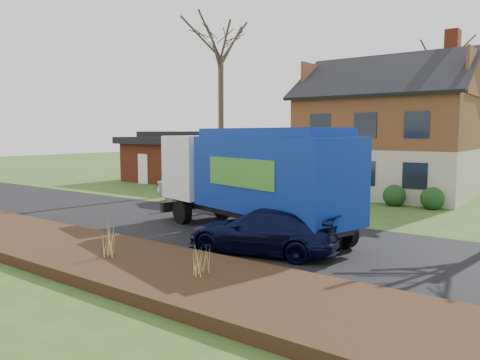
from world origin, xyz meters
The scene contains 12 objects.
ground centered at (0.00, 0.00, 0.00)m, with size 120.00×120.00×0.00m, color #2D501A.
road centered at (0.00, 0.00, 0.01)m, with size 80.00×7.00×0.02m, color black.
mulch_verge centered at (0.00, -5.30, 0.15)m, with size 80.00×3.50×0.30m, color black.
main_house centered at (1.49, 13.91, 4.03)m, with size 12.95×8.95×9.26m.
ranch_house centered at (-12.00, 13.00, 1.81)m, with size 9.80×8.20×3.70m.
garbage_truck centered at (1.95, 0.11, 2.17)m, with size 9.09×4.63×3.76m.
silver_sedan centered at (-4.43, 4.40, 0.75)m, with size 1.59×4.57×1.51m, color #ACAFB3.
navy_wagon centered at (3.66, -1.80, 0.67)m, with size 1.89×4.65×1.35m, color black.
tree_front_west centered at (-7.11, 9.58, 9.45)m, with size 3.86×3.86×11.47m.
tree_back centered at (2.33, 23.16, 9.84)m, with size 3.73×3.73×11.81m.
grass_clump_mid centered at (1.20, -5.50, 0.77)m, with size 0.34×0.28×0.94m.
grass_clump_east centered at (4.25, -5.26, 0.68)m, with size 0.30×0.25×0.76m.
Camera 1 is at (11.33, -13.27, 3.61)m, focal length 35.00 mm.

